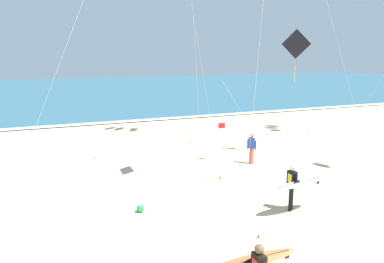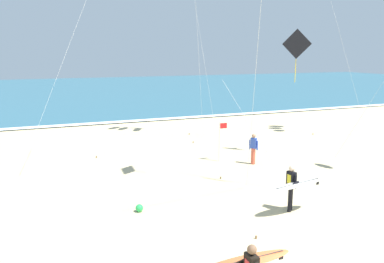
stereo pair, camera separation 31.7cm
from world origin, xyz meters
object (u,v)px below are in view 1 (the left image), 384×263
Objects in this scene: surfer_lead at (295,184)px; kite_diamond_charcoal_extra at (293,50)px; lifeguard_flag at (219,138)px; beach_ball at (140,208)px; bystander_blue_top at (252,148)px.

kite_diamond_charcoal_extra is at bearing 59.69° from surfer_lead.
lifeguard_flag is (0.53, 7.11, 0.22)m from surfer_lead.
kite_diamond_charcoal_extra is 23.46× the size of beach_ball.
surfer_lead is 7.71× the size of beach_ball.
surfer_lead is at bearing -120.31° from kite_diamond_charcoal_extra.
kite_diamond_charcoal_extra is at bearing -0.86° from beach_ball.
beach_ball is at bearing 157.71° from surfer_lead.
lifeguard_flag is at bearing 41.40° from beach_ball.
bystander_blue_top is 8.02m from beach_ball.
lifeguard_flag is (-0.64, 5.10, -4.51)m from kite_diamond_charcoal_extra.
beach_ball is (-6.31, 0.09, -5.63)m from kite_diamond_charcoal_extra.
kite_diamond_charcoal_extra is at bearing -82.81° from lifeguard_flag.
surfer_lead is 1.03× the size of lifeguard_flag.
surfer_lead reaches higher than beach_ball.
bystander_blue_top is at bearing 80.16° from kite_diamond_charcoal_extra.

